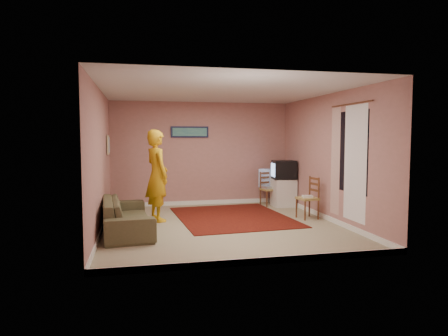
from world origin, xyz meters
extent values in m
plane|color=tan|center=(0.00, 0.00, 0.00)|extent=(5.00, 5.00, 0.00)
cube|color=#B17774|center=(0.00, 2.50, 1.30)|extent=(4.50, 0.02, 2.60)
cube|color=#B17774|center=(0.00, -2.50, 1.30)|extent=(4.50, 0.02, 2.60)
cube|color=#B17774|center=(-2.25, 0.00, 1.30)|extent=(0.02, 5.00, 2.60)
cube|color=#B17774|center=(2.25, 0.00, 1.30)|extent=(0.02, 5.00, 2.60)
cube|color=silver|center=(0.00, 0.00, 2.60)|extent=(4.50, 5.00, 0.02)
cube|color=white|center=(0.00, 2.49, 0.05)|extent=(4.50, 0.02, 0.10)
cube|color=white|center=(0.00, -2.49, 0.05)|extent=(4.50, 0.02, 0.10)
cube|color=white|center=(-2.24, 0.00, 0.05)|extent=(0.02, 5.00, 0.10)
cube|color=white|center=(2.24, 0.00, 0.05)|extent=(0.02, 5.00, 0.10)
cube|color=black|center=(2.24, -0.90, 1.45)|extent=(0.01, 1.10, 1.50)
cube|color=white|center=(2.23, -1.05, 1.25)|extent=(0.01, 0.75, 2.10)
cube|color=beige|center=(2.21, -0.35, 1.25)|extent=(0.01, 0.35, 2.10)
cylinder|color=brown|center=(2.20, -0.90, 2.32)|extent=(0.02, 1.40, 0.02)
cube|color=#141838|center=(-0.30, 2.47, 1.85)|extent=(0.95, 0.03, 0.28)
cube|color=#2C647B|center=(-0.30, 2.45, 1.85)|extent=(0.86, 0.01, 0.20)
cube|color=tan|center=(-2.22, 1.60, 1.55)|extent=(0.03, 0.38, 0.42)
cube|color=#ACB6BC|center=(-2.20, 1.60, 1.55)|extent=(0.01, 0.30, 0.34)
cube|color=black|center=(0.39, 0.73, 0.01)|extent=(2.48, 3.01, 0.02)
cube|color=silver|center=(1.95, 1.78, 0.34)|extent=(0.53, 0.49, 0.68)
cube|color=black|center=(1.95, 1.78, 0.91)|extent=(0.59, 0.54, 0.47)
cube|color=#8CB2F2|center=(1.68, 1.81, 0.91)|extent=(0.06, 0.39, 0.33)
cube|color=tan|center=(1.64, 1.97, 0.41)|extent=(0.46, 0.44, 0.05)
cube|color=brown|center=(1.64, 1.97, 0.63)|extent=(0.38, 0.12, 0.44)
cube|color=#B1B1B6|center=(1.64, 1.97, 0.46)|extent=(0.39, 0.33, 0.06)
cube|color=#7B93CA|center=(1.64, 2.16, 0.68)|extent=(0.44, 0.06, 0.47)
cube|color=tan|center=(1.91, 0.26, 0.43)|extent=(0.43, 0.45, 0.05)
cube|color=brown|center=(1.91, 0.26, 0.65)|extent=(0.10, 0.40, 0.45)
cube|color=white|center=(1.91, 0.26, 0.47)|extent=(0.22, 0.17, 0.04)
imported|color=brown|center=(-1.80, -0.18, 0.30)|extent=(0.99, 2.15, 0.61)
imported|color=gold|center=(-1.21, 0.70, 0.94)|extent=(0.66, 0.80, 1.87)
camera|label=1|loc=(-1.58, -7.53, 1.72)|focal=32.00mm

